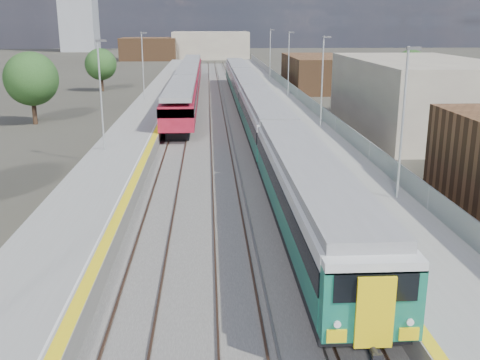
{
  "coord_description": "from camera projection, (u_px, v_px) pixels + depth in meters",
  "views": [
    {
      "loc": [
        -2.91,
        -4.72,
        9.64
      ],
      "look_at": [
        -1.42,
        21.52,
        2.2
      ],
      "focal_mm": 42.0,
      "sensor_mm": 36.0,
      "label": 1
    }
  ],
  "objects": [
    {
      "name": "ballast_bed",
      "position": [
        215.0,
        118.0,
        57.62
      ],
      "size": [
        10.5,
        155.0,
        0.06
      ],
      "primitive_type": "cube",
      "color": "#565451",
      "rests_on": "ground"
    },
    {
      "name": "red_train",
      "position": [
        188.0,
        81.0,
        73.05
      ],
      "size": [
        2.95,
        59.88,
        3.73
      ],
      "color": "black",
      "rests_on": "ground"
    },
    {
      "name": "tracks",
      "position": [
        220.0,
        115.0,
        59.24
      ],
      "size": [
        8.96,
        160.0,
        0.17
      ],
      "color": "#4C3323",
      "rests_on": "ground"
    },
    {
      "name": "platform_left",
      "position": [
        148.0,
        114.0,
        57.11
      ],
      "size": [
        4.3,
        155.0,
        8.52
      ],
      "color": "slate",
      "rests_on": "ground"
    },
    {
      "name": "tree_d",
      "position": [
        410.0,
        67.0,
        73.11
      ],
      "size": [
        4.54,
        4.54,
        6.15
      ],
      "color": "#382619",
      "rests_on": "ground"
    },
    {
      "name": "ground",
      "position": [
        238.0,
        123.0,
        55.35
      ],
      "size": [
        320.0,
        320.0,
        0.0
      ],
      "primitive_type": "plane",
      "color": "#47443A",
      "rests_on": "ground"
    },
    {
      "name": "buildings",
      "position": [
        144.0,
        17.0,
        136.55
      ],
      "size": [
        72.0,
        185.5,
        40.0
      ],
      "color": "brown",
      "rests_on": "ground"
    },
    {
      "name": "tree_c",
      "position": [
        101.0,
        64.0,
        79.41
      ],
      "size": [
        4.44,
        4.44,
        6.02
      ],
      "color": "#382619",
      "rests_on": "ground"
    },
    {
      "name": "tree_b",
      "position": [
        31.0,
        79.0,
        53.41
      ],
      "size": [
        5.11,
        5.11,
        6.93
      ],
      "color": "#382619",
      "rests_on": "ground"
    },
    {
      "name": "green_train",
      "position": [
        254.0,
        101.0,
        53.94
      ],
      "size": [
        2.9,
        80.75,
        3.19
      ],
      "color": "black",
      "rests_on": "ground"
    },
    {
      "name": "platform_right",
      "position": [
        288.0,
        113.0,
        57.89
      ],
      "size": [
        4.7,
        155.0,
        8.52
      ],
      "color": "slate",
      "rests_on": "ground"
    }
  ]
}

